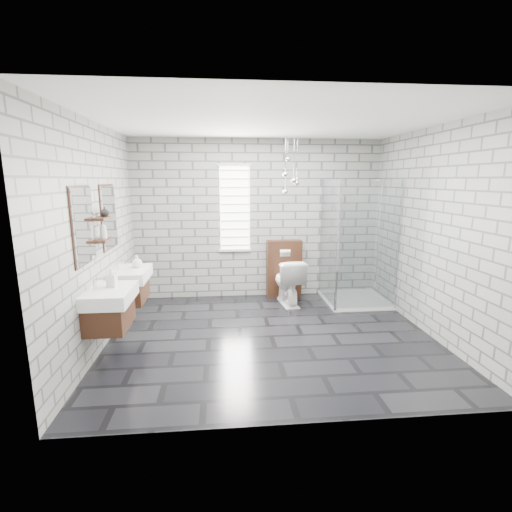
{
  "coord_description": "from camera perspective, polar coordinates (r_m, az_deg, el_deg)",
  "views": [
    {
      "loc": [
        -0.63,
        -4.54,
        2.02
      ],
      "look_at": [
        -0.17,
        0.35,
        1.01
      ],
      "focal_mm": 26.0,
      "sensor_mm": 36.0,
      "label": 1
    }
  ],
  "objects": [
    {
      "name": "floor",
      "position": [
        5.01,
        2.37,
        -12.33
      ],
      "size": [
        4.2,
        3.6,
        0.02
      ],
      "primitive_type": "cube",
      "color": "black",
      "rests_on": "ground"
    },
    {
      "name": "ceiling",
      "position": [
        4.63,
        2.67,
        20.14
      ],
      "size": [
        4.2,
        3.6,
        0.02
      ],
      "primitive_type": "cube",
      "color": "white",
      "rests_on": "wall_back"
    },
    {
      "name": "wall_back",
      "position": [
        6.41,
        0.31,
        5.6
      ],
      "size": [
        4.2,
        0.02,
        2.7
      ],
      "primitive_type": "cube",
      "color": "gray",
      "rests_on": "floor"
    },
    {
      "name": "wall_front",
      "position": [
        2.88,
        7.39,
        -2.02
      ],
      "size": [
        4.2,
        0.02,
        2.7
      ],
      "primitive_type": "cube",
      "color": "gray",
      "rests_on": "floor"
    },
    {
      "name": "wall_left",
      "position": [
        4.82,
        -23.23,
        2.65
      ],
      "size": [
        0.02,
        3.6,
        2.7
      ],
      "primitive_type": "cube",
      "color": "gray",
      "rests_on": "floor"
    },
    {
      "name": "wall_right",
      "position": [
        5.34,
        25.6,
        3.24
      ],
      "size": [
        0.02,
        3.6,
        2.7
      ],
      "primitive_type": "cube",
      "color": "gray",
      "rests_on": "floor"
    },
    {
      "name": "vanity_left",
      "position": [
        4.43,
        -22.01,
        -5.87
      ],
      "size": [
        0.47,
        0.7,
        1.57
      ],
      "color": "#3E2113",
      "rests_on": "wall_left"
    },
    {
      "name": "vanity_right",
      "position": [
        5.29,
        -19.2,
        -2.9
      ],
      "size": [
        0.47,
        0.7,
        1.57
      ],
      "color": "#3E2113",
      "rests_on": "wall_left"
    },
    {
      "name": "shelf_lower",
      "position": [
        4.75,
        -22.46,
        2.23
      ],
      "size": [
        0.14,
        0.3,
        0.03
      ],
      "primitive_type": "cube",
      "color": "#3E2113",
      "rests_on": "wall_left"
    },
    {
      "name": "shelf_upper",
      "position": [
        4.72,
        -22.7,
        5.34
      ],
      "size": [
        0.14,
        0.3,
        0.03
      ],
      "primitive_type": "cube",
      "color": "#3E2113",
      "rests_on": "wall_left"
    },
    {
      "name": "window",
      "position": [
        6.34,
        -3.29,
        7.33
      ],
      "size": [
        0.56,
        0.05,
        1.48
      ],
      "color": "white",
      "rests_on": "wall_back"
    },
    {
      "name": "cistern_panel",
      "position": [
        6.51,
        4.32,
        -1.94
      ],
      "size": [
        0.6,
        0.2,
        1.0
      ],
      "primitive_type": "cube",
      "color": "#3E2113",
      "rests_on": "floor"
    },
    {
      "name": "flush_plate",
      "position": [
        6.34,
        4.52,
        0.47
      ],
      "size": [
        0.18,
        0.01,
        0.12
      ],
      "primitive_type": "cube",
      "color": "silver",
      "rests_on": "cistern_panel"
    },
    {
      "name": "shower_enclosure",
      "position": [
        6.29,
        14.64,
        -2.75
      ],
      "size": [
        1.0,
        1.0,
        2.03
      ],
      "color": "white",
      "rests_on": "floor"
    },
    {
      "name": "pendant_cluster",
      "position": [
        6.0,
        5.19,
        12.0
      ],
      "size": [
        0.29,
        0.26,
        0.9
      ],
      "color": "silver",
      "rests_on": "ceiling"
    },
    {
      "name": "toilet",
      "position": [
        6.15,
        4.93,
        -3.9
      ],
      "size": [
        0.51,
        0.79,
        0.76
      ],
      "primitive_type": "imported",
      "rotation": [
        0.0,
        0.0,
        3.25
      ],
      "color": "white",
      "rests_on": "floor"
    },
    {
      "name": "soap_bottle_a",
      "position": [
        4.44,
        -21.34,
        -3.08
      ],
      "size": [
        0.11,
        0.11,
        0.22
      ],
      "primitive_type": "imported",
      "rotation": [
        0.0,
        0.0,
        -0.09
      ],
      "color": "#B2B2B2",
      "rests_on": "vanity_left"
    },
    {
      "name": "soap_bottle_b",
      "position": [
        5.31,
        -17.85,
        -0.78
      ],
      "size": [
        0.17,
        0.17,
        0.17
      ],
      "primitive_type": "imported",
      "rotation": [
        0.0,
        0.0,
        -0.4
      ],
      "color": "#B2B2B2",
      "rests_on": "vanity_right"
    },
    {
      "name": "soap_bottle_c",
      "position": [
        4.73,
        -22.47,
        3.72
      ],
      "size": [
        0.11,
        0.11,
        0.22
      ],
      "primitive_type": "imported",
      "rotation": [
        0.0,
        0.0,
        -0.42
      ],
      "color": "#B2B2B2",
      "rests_on": "shelf_lower"
    },
    {
      "name": "vase",
      "position": [
        4.82,
        -22.27,
        6.35
      ],
      "size": [
        0.14,
        0.14,
        0.11
      ],
      "primitive_type": "imported",
      "rotation": [
        0.0,
        0.0,
        -0.32
      ],
      "color": "#B2B2B2",
      "rests_on": "shelf_upper"
    }
  ]
}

